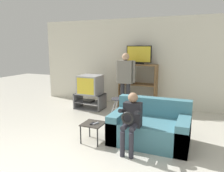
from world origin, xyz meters
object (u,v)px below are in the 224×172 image
object	(u,v)px
remote_control_black	(92,123)
person_seated_child	(131,118)
television_flat	(139,55)
remote_control_white	(96,123)
television_main	(90,85)
couch	(150,128)
tv_stand	(90,101)
snack_table	(93,126)
person_standing_adult	(125,77)
folding_stool	(119,102)
media_shelf	(138,86)

from	to	relation	value
remote_control_black	person_seated_child	size ratio (longest dim) A/B	0.14
television_flat	remote_control_white	distance (m)	2.84
television_main	couch	xyz separation A→B (m)	(2.11, -1.57, -0.43)
television_flat	person_seated_child	distance (m)	2.91
tv_stand	person_seated_child	bearing A→B (deg)	-47.53
tv_stand	remote_control_white	size ratio (longest dim) A/B	5.71
snack_table	couch	xyz separation A→B (m)	(0.99, 0.41, -0.04)
tv_stand	snack_table	xyz separation A→B (m)	(1.14, -1.98, 0.10)
snack_table	remote_control_black	xyz separation A→B (m)	(-0.01, -0.03, 0.06)
remote_control_white	person_seated_child	world-z (taller)	person_seated_child
couch	person_standing_adult	distance (m)	2.03
tv_stand	couch	size ratio (longest dim) A/B	0.58
folding_stool	person_seated_child	distance (m)	1.59
media_shelf	remote_control_white	xyz separation A→B (m)	(-0.07, -2.60, -0.28)
tv_stand	television_flat	size ratio (longest dim) A/B	1.14
snack_table	remote_control_white	bearing A→B (deg)	-13.66
television_main	person_seated_child	distance (m)	2.82
remote_control_white	folding_stool	bearing A→B (deg)	110.26
television_flat	tv_stand	bearing A→B (deg)	-154.90
television_main	media_shelf	distance (m)	1.38
folding_stool	person_seated_child	world-z (taller)	person_seated_child
person_seated_child	television_flat	bearing A→B (deg)	103.38
tv_stand	remote_control_white	world-z (taller)	tv_stand
television_main	folding_stool	distance (m)	1.36
television_main	media_shelf	size ratio (longest dim) A/B	0.47
television_flat	person_seated_child	world-z (taller)	television_flat
television_main	person_standing_adult	bearing A→B (deg)	0.91
tv_stand	television_main	distance (m)	0.49
remote_control_black	person_seated_child	xyz separation A→B (m)	(0.78, -0.07, 0.23)
media_shelf	couch	distance (m)	2.37
remote_control_black	remote_control_white	world-z (taller)	same
couch	person_standing_adult	bearing A→B (deg)	123.42
television_flat	person_seated_child	bearing A→B (deg)	-76.62
remote_control_black	tv_stand	bearing A→B (deg)	115.02
folding_stool	snack_table	xyz separation A→B (m)	(-0.02, -1.29, -0.15)
folding_stool	remote_control_black	xyz separation A→B (m)	(-0.03, -1.32, -0.09)
person_standing_adult	person_seated_child	bearing A→B (deg)	-68.42
remote_control_black	couch	size ratio (longest dim) A/B	0.10
tv_stand	person_seated_child	distance (m)	2.86
couch	folding_stool	bearing A→B (deg)	137.93
snack_table	remote_control_black	distance (m)	0.07
remote_control_white	television_flat	bearing A→B (deg)	106.90
remote_control_white	couch	distance (m)	1.03
folding_stool	remote_control_white	bearing A→B (deg)	-88.35
remote_control_white	couch	bearing A→B (deg)	43.18
media_shelf	person_standing_adult	size ratio (longest dim) A/B	0.80
person_standing_adult	remote_control_black	bearing A→B (deg)	-88.55
media_shelf	person_standing_adult	bearing A→B (deg)	-107.62
media_shelf	television_flat	size ratio (longest dim) A/B	1.78
tv_stand	folding_stool	bearing A→B (deg)	-31.05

